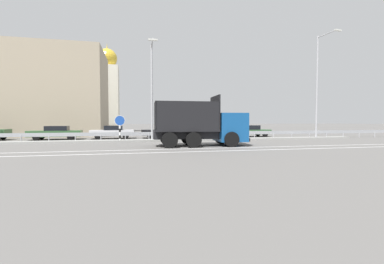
{
  "coord_description": "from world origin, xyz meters",
  "views": [
    {
      "loc": [
        -4.29,
        -20.19,
        1.74
      ],
      "look_at": [
        0.11,
        -0.17,
        0.89
      ],
      "focal_mm": 24.0,
      "sensor_mm": 36.0,
      "label": 1
    }
  ],
  "objects_px": {
    "street_lamp_1": "(152,88)",
    "parked_car_2": "(56,133)",
    "dump_truck": "(210,128)",
    "parked_car_4": "(164,131)",
    "parked_car_3": "(112,132)",
    "parked_car_5": "(213,131)",
    "median_road_sign": "(120,128)",
    "street_lamp_2": "(318,82)",
    "church_tower": "(108,91)",
    "parked_car_6": "(251,131)"
  },
  "relations": [
    {
      "from": "dump_truck",
      "to": "parked_car_2",
      "type": "relative_size",
      "value": 1.41
    },
    {
      "from": "street_lamp_1",
      "to": "parked_car_3",
      "type": "relative_size",
      "value": 1.91
    },
    {
      "from": "dump_truck",
      "to": "parked_car_5",
      "type": "relative_size",
      "value": 1.55
    },
    {
      "from": "church_tower",
      "to": "dump_truck",
      "type": "bearing_deg",
      "value": -70.26
    },
    {
      "from": "street_lamp_2",
      "to": "parked_car_4",
      "type": "bearing_deg",
      "value": 161.46
    },
    {
      "from": "parked_car_2",
      "to": "parked_car_5",
      "type": "distance_m",
      "value": 15.66
    },
    {
      "from": "street_lamp_2",
      "to": "parked_car_4",
      "type": "height_order",
      "value": "street_lamp_2"
    },
    {
      "from": "dump_truck",
      "to": "church_tower",
      "type": "height_order",
      "value": "church_tower"
    },
    {
      "from": "parked_car_5",
      "to": "parked_car_2",
      "type": "bearing_deg",
      "value": 85.94
    },
    {
      "from": "street_lamp_2",
      "to": "parked_car_5",
      "type": "height_order",
      "value": "street_lamp_2"
    },
    {
      "from": "parked_car_5",
      "to": "parked_car_6",
      "type": "relative_size",
      "value": 1.04
    },
    {
      "from": "street_lamp_2",
      "to": "parked_car_4",
      "type": "distance_m",
      "value": 16.23
    },
    {
      "from": "street_lamp_1",
      "to": "parked_car_4",
      "type": "height_order",
      "value": "street_lamp_1"
    },
    {
      "from": "street_lamp_1",
      "to": "parked_car_2",
      "type": "height_order",
      "value": "street_lamp_1"
    },
    {
      "from": "median_road_sign",
      "to": "parked_car_5",
      "type": "distance_m",
      "value": 10.49
    },
    {
      "from": "parked_car_4",
      "to": "parked_car_6",
      "type": "bearing_deg",
      "value": -92.52
    },
    {
      "from": "parked_car_4",
      "to": "church_tower",
      "type": "xyz_separation_m",
      "value": [
        -7.49,
        17.78,
        6.06
      ]
    },
    {
      "from": "parked_car_6",
      "to": "parked_car_3",
      "type": "bearing_deg",
      "value": -89.77
    },
    {
      "from": "parked_car_4",
      "to": "street_lamp_1",
      "type": "bearing_deg",
      "value": 159.34
    },
    {
      "from": "dump_truck",
      "to": "street_lamp_1",
      "type": "bearing_deg",
      "value": -136.5
    },
    {
      "from": "dump_truck",
      "to": "street_lamp_1",
      "type": "xyz_separation_m",
      "value": [
        -3.85,
        4.41,
        3.37
      ]
    },
    {
      "from": "street_lamp_1",
      "to": "church_tower",
      "type": "bearing_deg",
      "value": 104.53
    },
    {
      "from": "parked_car_5",
      "to": "church_tower",
      "type": "bearing_deg",
      "value": 30.88
    },
    {
      "from": "dump_truck",
      "to": "parked_car_5",
      "type": "distance_m",
      "value": 9.55
    },
    {
      "from": "median_road_sign",
      "to": "street_lamp_2",
      "type": "distance_m",
      "value": 19.43
    },
    {
      "from": "dump_truck",
      "to": "parked_car_6",
      "type": "height_order",
      "value": "dump_truck"
    },
    {
      "from": "median_road_sign",
      "to": "street_lamp_1",
      "type": "distance_m",
      "value": 4.32
    },
    {
      "from": "median_road_sign",
      "to": "parked_car_4",
      "type": "xyz_separation_m",
      "value": [
        4.27,
        4.74,
        -0.54
      ]
    },
    {
      "from": "median_road_sign",
      "to": "street_lamp_2",
      "type": "height_order",
      "value": "street_lamp_2"
    },
    {
      "from": "parked_car_6",
      "to": "church_tower",
      "type": "xyz_separation_m",
      "value": [
        -17.39,
        17.72,
        6.07
      ]
    },
    {
      "from": "street_lamp_2",
      "to": "parked_car_2",
      "type": "relative_size",
      "value": 2.15
    },
    {
      "from": "street_lamp_1",
      "to": "church_tower",
      "type": "distance_m",
      "value": 23.6
    },
    {
      "from": "dump_truck",
      "to": "parked_car_6",
      "type": "bearing_deg",
      "value": 143.36
    },
    {
      "from": "parked_car_3",
      "to": "church_tower",
      "type": "height_order",
      "value": "church_tower"
    },
    {
      "from": "dump_truck",
      "to": "parked_car_4",
      "type": "relative_size",
      "value": 1.4
    },
    {
      "from": "street_lamp_2",
      "to": "church_tower",
      "type": "bearing_deg",
      "value": 134.3
    },
    {
      "from": "street_lamp_1",
      "to": "parked_car_3",
      "type": "xyz_separation_m",
      "value": [
        -3.67,
        4.89,
        -3.93
      ]
    },
    {
      "from": "street_lamp_2",
      "to": "parked_car_5",
      "type": "distance_m",
      "value": 11.57
    },
    {
      "from": "parked_car_2",
      "to": "parked_car_4",
      "type": "distance_m",
      "value": 10.43
    },
    {
      "from": "parked_car_2",
      "to": "parked_car_4",
      "type": "height_order",
      "value": "parked_car_4"
    },
    {
      "from": "parked_car_6",
      "to": "church_tower",
      "type": "relative_size",
      "value": 0.28
    },
    {
      "from": "median_road_sign",
      "to": "street_lamp_2",
      "type": "relative_size",
      "value": 0.22
    },
    {
      "from": "street_lamp_1",
      "to": "parked_car_6",
      "type": "bearing_deg",
      "value": 23.65
    },
    {
      "from": "parked_car_3",
      "to": "parked_car_6",
      "type": "distance_m",
      "value": 15.17
    },
    {
      "from": "parked_car_2",
      "to": "parked_car_5",
      "type": "relative_size",
      "value": 1.1
    },
    {
      "from": "median_road_sign",
      "to": "parked_car_6",
      "type": "xyz_separation_m",
      "value": [
        14.17,
        4.8,
        -0.56
      ]
    },
    {
      "from": "street_lamp_1",
      "to": "parked_car_4",
      "type": "relative_size",
      "value": 1.73
    },
    {
      "from": "street_lamp_2",
      "to": "parked_car_6",
      "type": "distance_m",
      "value": 8.48
    },
    {
      "from": "median_road_sign",
      "to": "parked_car_4",
      "type": "relative_size",
      "value": 0.47
    },
    {
      "from": "parked_car_3",
      "to": "parked_car_5",
      "type": "bearing_deg",
      "value": -94.0
    }
  ]
}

